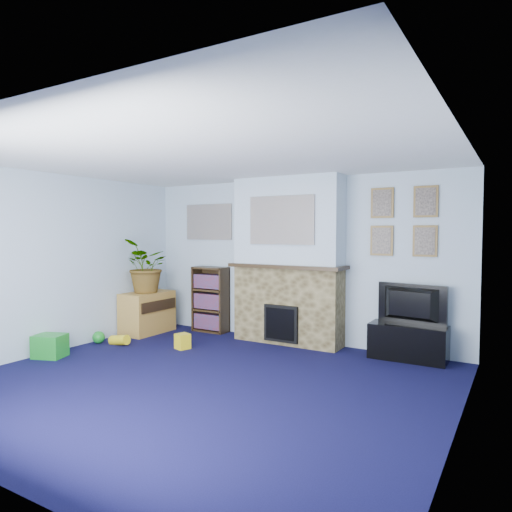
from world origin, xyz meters
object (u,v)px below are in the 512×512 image
Objects in this scene: television at (409,304)px; sideboard at (147,311)px; bookshelf at (211,301)px; tv_stand at (408,342)px.

sideboard is (-3.95, -0.54, -0.35)m from television.
television is 0.84× the size of bookshelf.
television is at bearing 7.86° from sideboard.
bookshelf reaches higher than tv_stand.
sideboard is (-3.95, -0.52, 0.12)m from tv_stand.
tv_stand is 0.48m from television.
tv_stand is at bearing -1.40° from bookshelf.
bookshelf is at bearing 7.87° from television.
television is 3.14m from bookshelf.
sideboard reaches higher than tv_stand.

